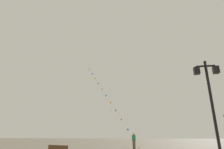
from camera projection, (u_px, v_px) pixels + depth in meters
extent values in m
cylinder|color=black|center=(213.00, 111.00, 9.24)|extent=(0.14, 0.14, 5.18)
sphere|color=black|center=(205.00, 62.00, 10.09)|extent=(0.16, 0.16, 0.16)
cube|color=black|center=(205.00, 66.00, 10.02)|extent=(0.99, 0.08, 0.08)
cube|color=black|center=(197.00, 71.00, 10.01)|extent=(0.28, 0.28, 0.40)
cube|color=beige|center=(197.00, 71.00, 10.01)|extent=(0.19, 0.19, 0.30)
cube|color=black|center=(216.00, 70.00, 9.87)|extent=(0.28, 0.28, 0.40)
cube|color=beige|center=(216.00, 70.00, 9.87)|extent=(0.19, 0.19, 0.30)
cylinder|color=brown|center=(139.00, 148.00, 21.36)|extent=(0.06, 0.06, 0.18)
cylinder|color=silver|center=(133.00, 138.00, 22.56)|extent=(1.38, 1.65, 2.00)
cylinder|color=silver|center=(125.00, 124.00, 24.57)|extent=(0.98, 1.17, 1.41)
cylinder|color=silver|center=(118.00, 115.00, 26.23)|extent=(0.98, 1.17, 1.41)
cylinder|color=silver|center=(113.00, 106.00, 27.89)|extent=(0.98, 1.17, 1.41)
cylinder|color=silver|center=(108.00, 99.00, 29.55)|extent=(0.98, 1.17, 1.41)
cylinder|color=silver|center=(104.00, 92.00, 31.21)|extent=(0.98, 1.17, 1.41)
cylinder|color=silver|center=(100.00, 86.00, 32.87)|extent=(0.98, 1.17, 1.41)
cylinder|color=silver|center=(97.00, 81.00, 34.53)|extent=(0.98, 1.17, 1.41)
cylinder|color=silver|center=(93.00, 76.00, 36.19)|extent=(0.98, 1.17, 1.41)
cylinder|color=silver|center=(91.00, 71.00, 37.85)|extent=(0.98, 1.17, 1.41)
cube|color=blue|center=(128.00, 130.00, 23.74)|extent=(0.27, 0.23, 0.34)
cylinder|color=blue|center=(128.00, 131.00, 23.67)|extent=(0.02, 0.02, 0.17)
cube|color=orange|center=(121.00, 119.00, 25.40)|extent=(0.27, 0.23, 0.34)
cylinder|color=orange|center=(121.00, 121.00, 25.33)|extent=(0.03, 0.03, 0.16)
cube|color=blue|center=(116.00, 110.00, 27.06)|extent=(0.26, 0.24, 0.34)
cylinder|color=blue|center=(116.00, 112.00, 26.99)|extent=(0.04, 0.04, 0.17)
cube|color=orange|center=(111.00, 103.00, 28.72)|extent=(0.27, 0.23, 0.34)
cylinder|color=orange|center=(111.00, 104.00, 28.65)|extent=(0.03, 0.03, 0.17)
cube|color=blue|center=(106.00, 96.00, 30.38)|extent=(0.30, 0.19, 0.34)
cylinder|color=blue|center=(106.00, 97.00, 30.30)|extent=(0.03, 0.04, 0.22)
cube|color=orange|center=(102.00, 89.00, 32.04)|extent=(0.24, 0.27, 0.34)
cylinder|color=orange|center=(102.00, 91.00, 31.96)|extent=(0.04, 0.04, 0.25)
cube|color=blue|center=(98.00, 84.00, 33.70)|extent=(0.28, 0.22, 0.34)
cylinder|color=blue|center=(98.00, 85.00, 33.62)|extent=(0.03, 0.04, 0.22)
cube|color=orange|center=(95.00, 78.00, 35.36)|extent=(0.31, 0.17, 0.34)
cylinder|color=orange|center=(95.00, 79.00, 35.29)|extent=(0.02, 0.03, 0.16)
cube|color=blue|center=(92.00, 74.00, 37.02)|extent=(0.26, 0.24, 0.34)
cylinder|color=blue|center=(92.00, 75.00, 36.93)|extent=(0.03, 0.04, 0.26)
cube|color=orange|center=(89.00, 69.00, 38.68)|extent=(0.29, 0.20, 0.34)
cylinder|color=orange|center=(89.00, 70.00, 38.61)|extent=(0.03, 0.03, 0.17)
cube|color=brown|center=(134.00, 145.00, 20.16)|extent=(0.33, 0.36, 0.90)
cube|color=#26724C|center=(134.00, 138.00, 20.39)|extent=(0.41, 0.45, 0.60)
sphere|color=tan|center=(134.00, 134.00, 20.53)|extent=(0.22, 0.22, 0.22)
cylinder|color=#26724C|center=(133.00, 136.00, 20.64)|extent=(0.29, 0.38, 0.50)
cube|color=brown|center=(58.00, 149.00, 10.58)|extent=(1.49, 0.65, 0.40)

